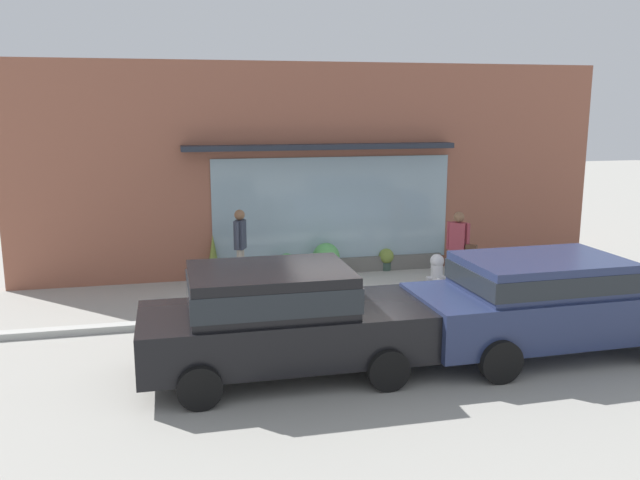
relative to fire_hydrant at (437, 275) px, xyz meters
name	(u,v)px	position (x,y,z in m)	size (l,w,h in m)	color
ground_plane	(354,310)	(-1.95, -0.53, -0.47)	(60.00, 60.00, 0.00)	#9E9B93
curb_strip	(357,310)	(-1.95, -0.73, -0.41)	(14.00, 0.24, 0.12)	#B2B2AD
storefront	(318,172)	(-1.94, 2.66, 1.95)	(14.00, 0.81, 4.93)	#935642
fire_hydrant	(437,275)	(0.00, 0.00, 0.00)	(0.43, 0.40, 0.92)	#B2B2B7
pedestrian_with_handbag	(459,244)	(0.67, 0.42, 0.54)	(0.53, 0.54, 1.72)	#333847
pedestrian_passerby	(240,242)	(-3.91, 1.74, 0.55)	(0.30, 0.44, 1.73)	#9E9384
parked_car_navy	(547,298)	(0.49, -3.37, 0.44)	(4.60, 2.14, 1.59)	navy
parked_car_black	(279,315)	(-3.90, -3.30, 0.45)	(4.24, 2.06, 1.64)	black
potted_plant_by_entrance	(386,258)	(-0.29, 2.42, -0.16)	(0.37, 0.37, 0.54)	#33473D
potted_plant_trailing_edge	(459,257)	(1.46, 2.06, -0.16)	(0.31, 0.31, 0.61)	#33473D
potted_plant_window_left	(213,259)	(-4.47, 2.41, 0.04)	(0.29, 0.29, 1.06)	#4C4C51
potted_plant_corner_tall	(287,265)	(-2.84, 1.95, -0.10)	(0.39, 0.39, 0.65)	#4C4C51
potted_plant_window_center	(326,259)	(-1.89, 2.04, -0.01)	(0.63, 0.63, 0.83)	#B7B2A3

